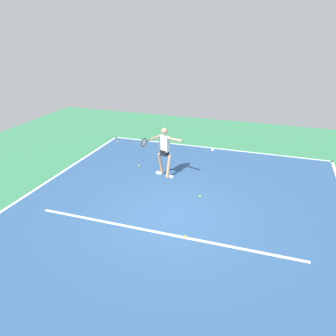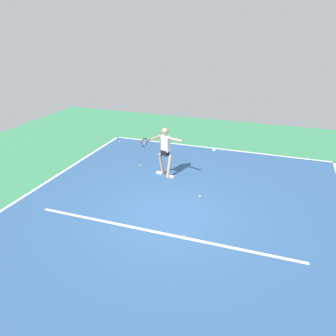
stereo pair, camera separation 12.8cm
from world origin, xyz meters
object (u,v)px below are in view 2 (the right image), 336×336
object	(u,v)px
tennis_ball_near_player	(119,142)
tennis_player	(165,149)
tennis_ball_near_service_line	(200,197)
tennis_ball_by_sideline	(184,237)
tennis_ball_centre_court	(140,166)

from	to	relation	value
tennis_ball_near_player	tennis_player	bearing A→B (deg)	139.53
tennis_ball_near_player	tennis_ball_near_service_line	world-z (taller)	same
tennis_ball_by_sideline	tennis_ball_near_service_line	world-z (taller)	same
tennis_ball_near_service_line	tennis_ball_centre_court	distance (m)	3.28
tennis_player	tennis_ball_near_service_line	distance (m)	2.24
tennis_ball_by_sideline	tennis_ball_near_service_line	size ratio (longest dim) A/B	1.00
tennis_player	tennis_ball_centre_court	distance (m)	1.66
tennis_ball_by_sideline	tennis_ball_near_player	distance (m)	8.01
tennis_ball_near_player	tennis_ball_centre_court	size ratio (longest dim) A/B	1.00
tennis_player	tennis_ball_centre_court	size ratio (longest dim) A/B	27.51
tennis_ball_near_player	tennis_ball_near_service_line	xyz separation A→B (m)	(-4.90, 3.97, 0.00)
tennis_ball_by_sideline	tennis_ball_centre_court	size ratio (longest dim) A/B	1.00
tennis_ball_by_sideline	tennis_ball_centre_court	world-z (taller)	same
tennis_ball_by_sideline	tennis_ball_near_player	world-z (taller)	same
tennis_ball_by_sideline	tennis_player	bearing A→B (deg)	-62.54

